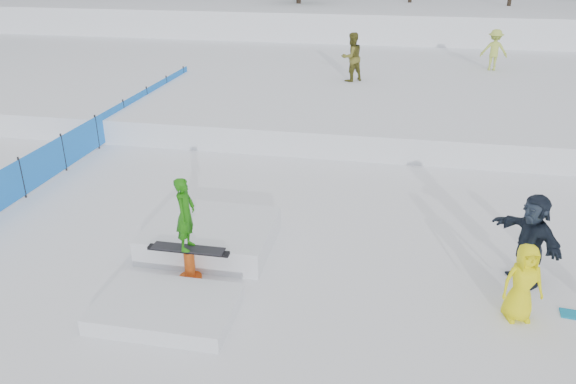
% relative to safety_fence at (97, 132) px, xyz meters
% --- Properties ---
extents(ground, '(120.00, 120.00, 0.00)m').
position_rel_safety_fence_xyz_m(ground, '(6.50, -6.60, -0.55)').
color(ground, white).
extents(snow_berm, '(60.00, 14.00, 2.40)m').
position_rel_safety_fence_xyz_m(snow_berm, '(6.50, 23.40, 0.65)').
color(snow_berm, white).
rests_on(snow_berm, ground).
extents(snow_midrise, '(50.00, 18.00, 0.80)m').
position_rel_safety_fence_xyz_m(snow_midrise, '(6.50, 9.40, -0.15)').
color(snow_midrise, white).
rests_on(snow_midrise, ground).
extents(safety_fence, '(0.05, 16.00, 1.10)m').
position_rel_safety_fence_xyz_m(safety_fence, '(0.00, 0.00, 0.00)').
color(safety_fence, blue).
rests_on(safety_fence, ground).
extents(walker_olive, '(1.19, 1.16, 1.93)m').
position_rel_safety_fence_xyz_m(walker_olive, '(7.23, 7.52, 1.21)').
color(walker_olive, brown).
rests_on(walker_olive, snow_midrise).
extents(walker_ygreen, '(1.19, 0.75, 1.75)m').
position_rel_safety_fence_xyz_m(walker_ygreen, '(13.16, 10.87, 1.13)').
color(walker_ygreen, '#B2C94A').
rests_on(walker_ygreen, snow_midrise).
extents(spectator_yellow, '(0.78, 0.60, 1.43)m').
position_rel_safety_fence_xyz_m(spectator_yellow, '(11.45, -6.69, 0.17)').
color(spectator_yellow, '#FBF20F').
rests_on(spectator_yellow, ground).
extents(spectator_dark, '(1.35, 1.70, 1.81)m').
position_rel_safety_fence_xyz_m(spectator_dark, '(11.79, -5.41, 0.35)').
color(spectator_dark, '#18202E').
rests_on(spectator_dark, ground).
extents(jib_rail_feature, '(2.60, 4.40, 2.11)m').
position_rel_safety_fence_xyz_m(jib_rail_feature, '(5.47, -6.03, -0.25)').
color(jib_rail_feature, white).
rests_on(jib_rail_feature, ground).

